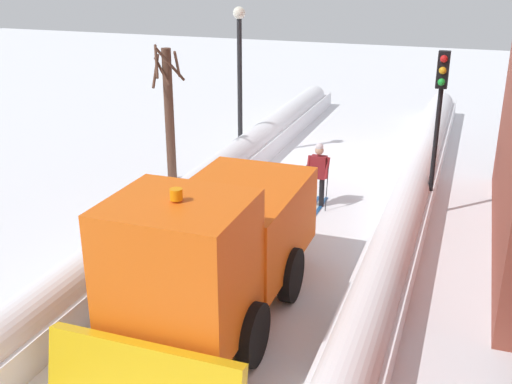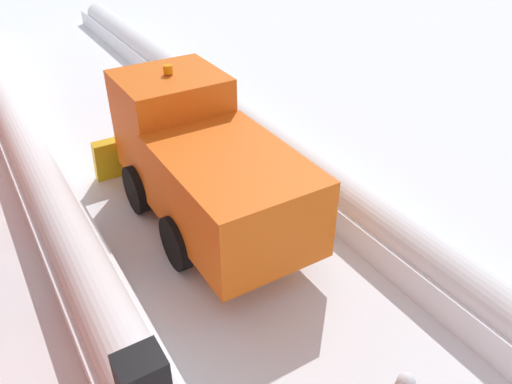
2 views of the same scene
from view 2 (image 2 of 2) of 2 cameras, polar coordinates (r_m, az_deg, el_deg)
ground_plane at (r=11.02m, az=-5.56°, el=-4.05°), size 80.00×80.00×0.00m
snowbank_left at (r=10.11m, az=-19.91°, el=-6.45°), size 1.10×36.00×1.14m
snowbank_right at (r=11.95m, az=6.22°, el=1.99°), size 1.10×36.00×1.08m
plow_truck at (r=10.50m, az=-6.24°, el=3.55°), size 3.20×5.98×3.12m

